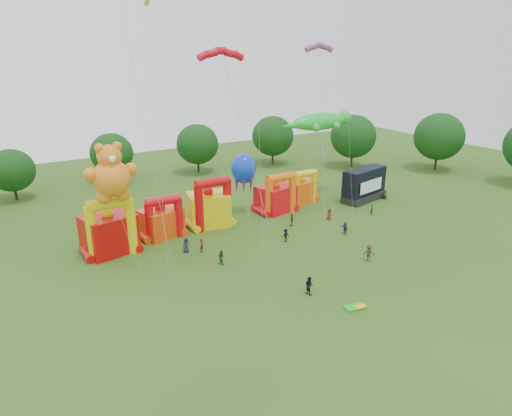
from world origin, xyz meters
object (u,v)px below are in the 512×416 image
spectator_0 (186,245)px  bouncy_castle_0 (110,231)px  bouncy_castle_2 (209,207)px  teddy_bear_kite (116,192)px  gecko_kite (322,142)px  stage_trailer (364,185)px  octopus_kite (245,186)px  spectator_4 (292,220)px

spectator_0 → bouncy_castle_0: bearing=146.2°
bouncy_castle_2 → teddy_bear_kite: (-13.61, -4.96, 5.69)m
bouncy_castle_2 → gecko_kite: 22.37m
teddy_bear_kite → gecko_kite: bearing=11.6°
bouncy_castle_0 → teddy_bear_kite: (0.49, -2.98, 5.64)m
stage_trailer → spectator_0: 33.09m
bouncy_castle_0 → bouncy_castle_2: 14.24m
bouncy_castle_2 → octopus_kite: (6.34, 1.12, 1.71)m
teddy_bear_kite → octopus_kite: bearing=16.9°
octopus_kite → spectator_4: bearing=-65.1°
bouncy_castle_0 → stage_trailer: 40.56m
teddy_bear_kite → gecko_kite: size_ratio=1.00×
bouncy_castle_0 → teddy_bear_kite: teddy_bear_kite is taller
bouncy_castle_2 → spectator_0: (-6.35, -6.63, -1.77)m
stage_trailer → octopus_kite: bearing=169.7°
bouncy_castle_0 → gecko_kite: bearing=6.7°
bouncy_castle_0 → bouncy_castle_2: (14.11, 1.97, -0.05)m
teddy_bear_kite → bouncy_castle_2: bearing=20.0°
spectator_0 → spectator_4: (16.02, 0.57, -0.04)m
teddy_bear_kite → spectator_0: size_ratio=7.38×
bouncy_castle_0 → gecko_kite: 36.21m
gecko_kite → octopus_kite: (-14.92, -1.08, -4.91)m
stage_trailer → teddy_bear_kite: 40.55m
spectator_0 → spectator_4: size_ratio=1.05×
octopus_kite → spectator_4: octopus_kite is taller
bouncy_castle_0 → gecko_kite: (35.36, 4.17, 6.57)m
bouncy_castle_2 → spectator_4: (9.66, -6.06, -1.81)m
bouncy_castle_2 → octopus_kite: bearing=10.0°
teddy_bear_kite → spectator_4: (23.28, -1.11, -7.50)m
gecko_kite → octopus_kite: gecko_kite is taller
bouncy_castle_0 → bouncy_castle_2: bouncy_castle_0 is taller
spectator_0 → spectator_4: 16.03m
bouncy_castle_2 → gecko_kite: (21.26, 2.20, 6.62)m
octopus_kite → spectator_4: size_ratio=5.04×
bouncy_castle_0 → spectator_0: (7.75, -4.66, -1.81)m
gecko_kite → bouncy_castle_2: bearing=-174.1°
stage_trailer → gecko_kite: (-5.19, 4.74, 6.77)m
spectator_4 → spectator_0: bearing=-50.0°
teddy_bear_kite → octopus_kite: 21.23m
gecko_kite → spectator_4: 16.54m
stage_trailer → octopus_kite: (-20.11, 3.67, 1.86)m
gecko_kite → spectator_0: (-27.61, -8.83, -8.38)m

